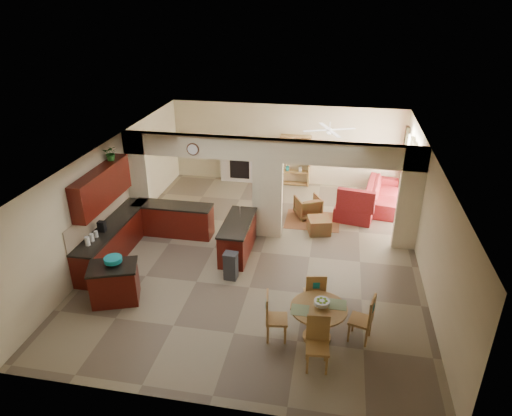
% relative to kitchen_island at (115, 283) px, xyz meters
% --- Properties ---
extents(floor, '(10.00, 10.00, 0.00)m').
position_rel_kitchen_island_xyz_m(floor, '(2.81, 2.60, -0.45)').
color(floor, '#7B6E55').
rests_on(floor, ground).
extents(ceiling, '(10.00, 10.00, 0.00)m').
position_rel_kitchen_island_xyz_m(ceiling, '(2.81, 2.60, 2.35)').
color(ceiling, white).
rests_on(ceiling, wall_back).
extents(wall_back, '(8.00, 0.00, 8.00)m').
position_rel_kitchen_island_xyz_m(wall_back, '(2.81, 7.60, 0.95)').
color(wall_back, beige).
rests_on(wall_back, floor).
extents(wall_front, '(8.00, 0.00, 8.00)m').
position_rel_kitchen_island_xyz_m(wall_front, '(2.81, -2.40, 0.95)').
color(wall_front, beige).
rests_on(wall_front, floor).
extents(wall_left, '(0.00, 10.00, 10.00)m').
position_rel_kitchen_island_xyz_m(wall_left, '(-1.19, 2.60, 0.95)').
color(wall_left, beige).
rests_on(wall_left, floor).
extents(wall_right, '(0.00, 10.00, 10.00)m').
position_rel_kitchen_island_xyz_m(wall_right, '(6.81, 2.60, 0.95)').
color(wall_right, beige).
rests_on(wall_right, floor).
extents(partition_left_pier, '(0.60, 0.25, 2.80)m').
position_rel_kitchen_island_xyz_m(partition_left_pier, '(-0.89, 3.60, 0.95)').
color(partition_left_pier, beige).
rests_on(partition_left_pier, floor).
extents(partition_center_pier, '(0.80, 0.25, 2.20)m').
position_rel_kitchen_island_xyz_m(partition_center_pier, '(2.81, 3.60, 0.65)').
color(partition_center_pier, beige).
rests_on(partition_center_pier, floor).
extents(partition_right_pier, '(0.60, 0.25, 2.80)m').
position_rel_kitchen_island_xyz_m(partition_right_pier, '(6.51, 3.60, 0.95)').
color(partition_right_pier, beige).
rests_on(partition_right_pier, floor).
extents(partition_header, '(8.00, 0.25, 0.60)m').
position_rel_kitchen_island_xyz_m(partition_header, '(2.81, 3.60, 2.05)').
color(partition_header, beige).
rests_on(partition_header, partition_center_pier).
extents(kitchen_counter, '(2.52, 3.29, 1.48)m').
position_rel_kitchen_island_xyz_m(kitchen_counter, '(-0.45, 2.35, 0.02)').
color(kitchen_counter, '#400F07').
rests_on(kitchen_counter, floor).
extents(upper_cabinets, '(0.35, 2.40, 0.90)m').
position_rel_kitchen_island_xyz_m(upper_cabinets, '(-1.01, 1.80, 1.47)').
color(upper_cabinets, '#400F07').
rests_on(upper_cabinets, wall_left).
extents(peninsula, '(0.70, 1.85, 0.91)m').
position_rel_kitchen_island_xyz_m(peninsula, '(2.21, 2.49, 0.01)').
color(peninsula, '#400F07').
rests_on(peninsula, floor).
extents(wall_clock, '(0.34, 0.03, 0.34)m').
position_rel_kitchen_island_xyz_m(wall_clock, '(0.81, 3.45, 2.00)').
color(wall_clock, '#532F1B').
rests_on(wall_clock, partition_header).
extents(rug, '(1.60, 1.30, 0.01)m').
position_rel_kitchen_island_xyz_m(rug, '(4.01, 4.70, -0.44)').
color(rug, brown).
rests_on(rug, floor).
extents(fireplace, '(1.60, 0.35, 1.20)m').
position_rel_kitchen_island_xyz_m(fireplace, '(1.21, 7.43, 0.17)').
color(fireplace, beige).
rests_on(fireplace, floor).
extents(shelving_unit, '(1.00, 0.32, 1.80)m').
position_rel_kitchen_island_xyz_m(shelving_unit, '(3.16, 7.42, 0.45)').
color(shelving_unit, olive).
rests_on(shelving_unit, floor).
extents(window_a, '(0.02, 0.90, 1.90)m').
position_rel_kitchen_island_xyz_m(window_a, '(6.78, 4.90, 0.75)').
color(window_a, white).
rests_on(window_a, wall_right).
extents(window_b, '(0.02, 0.90, 1.90)m').
position_rel_kitchen_island_xyz_m(window_b, '(6.78, 6.60, 0.75)').
color(window_b, white).
rests_on(window_b, wall_right).
extents(glazed_door, '(0.02, 0.70, 2.10)m').
position_rel_kitchen_island_xyz_m(glazed_door, '(6.78, 5.75, 0.60)').
color(glazed_door, white).
rests_on(glazed_door, wall_right).
extents(drape_a_left, '(0.10, 0.28, 2.30)m').
position_rel_kitchen_island_xyz_m(drape_a_left, '(6.74, 4.30, 0.75)').
color(drape_a_left, '#42211A').
rests_on(drape_a_left, wall_right).
extents(drape_a_right, '(0.10, 0.28, 2.30)m').
position_rel_kitchen_island_xyz_m(drape_a_right, '(6.74, 5.50, 0.75)').
color(drape_a_right, '#42211A').
rests_on(drape_a_right, wall_right).
extents(drape_b_left, '(0.10, 0.28, 2.30)m').
position_rel_kitchen_island_xyz_m(drape_b_left, '(6.74, 6.00, 0.75)').
color(drape_b_left, '#42211A').
rests_on(drape_b_left, wall_right).
extents(drape_b_right, '(0.10, 0.28, 2.30)m').
position_rel_kitchen_island_xyz_m(drape_b_right, '(6.74, 7.20, 0.75)').
color(drape_b_right, '#42211A').
rests_on(drape_b_right, wall_right).
extents(ceiling_fan, '(1.00, 1.00, 0.10)m').
position_rel_kitchen_island_xyz_m(ceiling_fan, '(4.31, 5.60, 2.11)').
color(ceiling_fan, white).
rests_on(ceiling_fan, ceiling).
extents(kitchen_island, '(1.22, 1.04, 0.89)m').
position_rel_kitchen_island_xyz_m(kitchen_island, '(0.00, 0.00, 0.00)').
color(kitchen_island, '#400F07').
rests_on(kitchen_island, floor).
extents(teal_bowl, '(0.39, 0.39, 0.18)m').
position_rel_kitchen_island_xyz_m(teal_bowl, '(0.01, 0.06, 0.53)').
color(teal_bowl, teal).
rests_on(teal_bowl, kitchen_island).
extents(trash_can, '(0.32, 0.28, 0.64)m').
position_rel_kitchen_island_xyz_m(trash_can, '(2.31, 1.29, -0.13)').
color(trash_can, '#2D2C2F').
rests_on(trash_can, floor).
extents(dining_table, '(1.10, 1.10, 0.75)m').
position_rel_kitchen_island_xyz_m(dining_table, '(4.46, -0.43, 0.05)').
color(dining_table, olive).
rests_on(dining_table, floor).
extents(fruit_bowl, '(0.30, 0.30, 0.16)m').
position_rel_kitchen_island_xyz_m(fruit_bowl, '(4.51, -0.40, 0.38)').
color(fruit_bowl, '#79AE25').
rests_on(fruit_bowl, dining_table).
extents(sofa, '(2.60, 1.32, 0.73)m').
position_rel_kitchen_island_xyz_m(sofa, '(6.11, 6.27, -0.09)').
color(sofa, maroon).
rests_on(sofa, floor).
extents(chaise, '(1.24, 1.08, 0.44)m').
position_rel_kitchen_island_xyz_m(chaise, '(5.22, 5.03, -0.23)').
color(chaise, maroon).
rests_on(chaise, floor).
extents(armchair, '(0.94, 0.95, 0.65)m').
position_rel_kitchen_island_xyz_m(armchair, '(3.84, 4.96, -0.12)').
color(armchair, maroon).
rests_on(armchair, floor).
extents(ottoman, '(0.74, 0.74, 0.44)m').
position_rel_kitchen_island_xyz_m(ottoman, '(4.23, 4.00, -0.23)').
color(ottoman, maroon).
rests_on(ottoman, floor).
extents(plant, '(0.42, 0.38, 0.39)m').
position_rel_kitchen_island_xyz_m(plant, '(-1.01, 2.47, 2.12)').
color(plant, '#144C16').
rests_on(plant, upper_cabinets).
extents(chair_north, '(0.49, 0.49, 1.02)m').
position_rel_kitchen_island_xyz_m(chair_north, '(4.35, 0.30, 0.11)').
color(chair_north, olive).
rests_on(chair_north, floor).
extents(chair_east, '(0.51, 0.51, 1.02)m').
position_rel_kitchen_island_xyz_m(chair_east, '(5.36, -0.32, 0.11)').
color(chair_east, olive).
rests_on(chair_east, floor).
extents(chair_south, '(0.46, 0.46, 1.02)m').
position_rel_kitchen_island_xyz_m(chair_south, '(4.49, -1.12, 0.11)').
color(chair_south, olive).
rests_on(chair_south, floor).
extents(chair_west, '(0.47, 0.47, 1.02)m').
position_rel_kitchen_island_xyz_m(chair_west, '(3.59, -0.57, 0.11)').
color(chair_west, olive).
rests_on(chair_west, floor).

